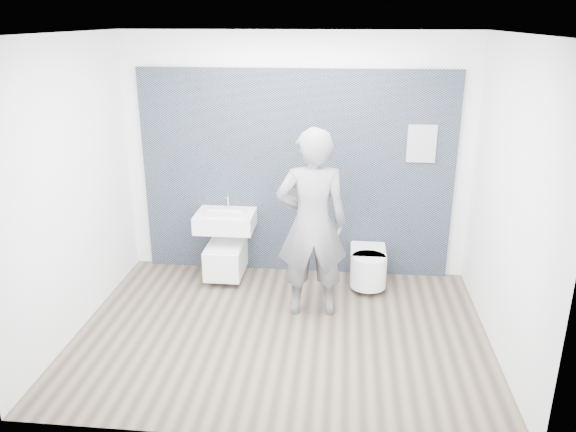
# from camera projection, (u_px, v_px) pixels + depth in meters

# --- Properties ---
(ground) EXTENTS (4.00, 4.00, 0.00)m
(ground) POSITION_uv_depth(u_px,v_px,m) (282.00, 332.00, 5.53)
(ground) COLOR brown
(ground) RESTS_ON ground
(room_shell) EXTENTS (4.00, 4.00, 4.00)m
(room_shell) POSITION_uv_depth(u_px,v_px,m) (281.00, 160.00, 4.94)
(room_shell) COLOR white
(room_shell) RESTS_ON ground
(tile_wall) EXTENTS (3.60, 0.06, 2.40)m
(tile_wall) POSITION_uv_depth(u_px,v_px,m) (295.00, 269.00, 6.90)
(tile_wall) COLOR black
(tile_wall) RESTS_ON ground
(washbasin) EXTENTS (0.67, 0.50, 0.50)m
(washbasin) POSITION_uv_depth(u_px,v_px,m) (225.00, 220.00, 6.48)
(washbasin) COLOR white
(washbasin) RESTS_ON ground
(toilet_square) EXTENTS (0.42, 0.60, 0.77)m
(toilet_square) POSITION_uv_depth(u_px,v_px,m) (226.00, 257.00, 6.58)
(toilet_square) COLOR white
(toilet_square) RESTS_ON ground
(toilet_rounded) EXTENTS (0.40, 0.68, 0.37)m
(toilet_rounded) POSITION_uv_depth(u_px,v_px,m) (368.00, 266.00, 6.39)
(toilet_rounded) COLOR white
(toilet_rounded) RESTS_ON ground
(info_placard) EXTENTS (0.32, 0.03, 0.42)m
(info_placard) POSITION_uv_depth(u_px,v_px,m) (411.00, 275.00, 6.73)
(info_placard) COLOR silver
(info_placard) RESTS_ON ground
(visitor) EXTENTS (0.77, 0.56, 1.96)m
(visitor) POSITION_uv_depth(u_px,v_px,m) (312.00, 224.00, 5.59)
(visitor) COLOR slate
(visitor) RESTS_ON ground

